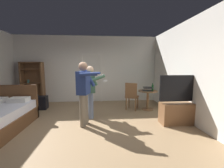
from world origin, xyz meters
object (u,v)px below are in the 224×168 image
(bookshelf, at_px, (33,81))
(side_table, at_px, (148,97))
(person_blue_shirt, at_px, (84,89))
(bottle_on_table, at_px, (153,88))
(suitcase_dark, at_px, (39,103))
(tv_flatscreen, at_px, (180,109))
(person_striped_shirt, at_px, (91,88))
(wooden_chair, at_px, (132,95))
(laptop, at_px, (147,89))

(bookshelf, height_order, side_table, bookshelf)
(person_blue_shirt, bearing_deg, bottle_on_table, 26.56)
(bottle_on_table, distance_m, suitcase_dark, 4.16)
(tv_flatscreen, bearing_deg, side_table, 109.31)
(bookshelf, xyz_separation_m, suitcase_dark, (0.57, -0.87, -0.71))
(tv_flatscreen, distance_m, person_striped_shirt, 2.62)
(bookshelf, distance_m, bottle_on_table, 4.85)
(side_table, distance_m, bottle_on_table, 0.37)
(tv_flatscreen, distance_m, wooden_chair, 1.71)
(bookshelf, bearing_deg, wooden_chair, -17.65)
(bottle_on_table, relative_size, person_blue_shirt, 0.16)
(side_table, xyz_separation_m, wooden_chair, (-0.59, -0.00, 0.07))
(wooden_chair, bearing_deg, bookshelf, 162.35)
(tv_flatscreen, bearing_deg, bookshelf, 152.62)
(side_table, bearing_deg, person_blue_shirt, -150.30)
(side_table, bearing_deg, bookshelf, 164.54)
(wooden_chair, xyz_separation_m, suitcase_dark, (-3.36, 0.38, -0.31))
(bookshelf, relative_size, person_blue_shirt, 1.04)
(bottle_on_table, bearing_deg, suitcase_dark, 173.58)
(laptop, relative_size, suitcase_dark, 0.66)
(person_blue_shirt, bearing_deg, wooden_chair, 38.26)
(tv_flatscreen, relative_size, person_blue_shirt, 0.80)
(tv_flatscreen, xyz_separation_m, person_blue_shirt, (-2.60, 0.12, 0.56))
(laptop, height_order, suitcase_dark, laptop)
(bookshelf, distance_m, laptop, 4.67)
(tv_flatscreen, relative_size, side_table, 1.91)
(laptop, relative_size, wooden_chair, 0.36)
(laptop, distance_m, person_striped_shirt, 2.05)
(laptop, bearing_deg, tv_flatscreen, -68.78)
(suitcase_dark, bearing_deg, laptop, -9.68)
(bottle_on_table, bearing_deg, side_table, 150.26)
(tv_flatscreen, relative_size, laptop, 3.77)
(person_striped_shirt, bearing_deg, bookshelf, 143.52)
(laptop, bearing_deg, bottle_on_table, -12.02)
(side_table, distance_m, suitcase_dark, 3.97)
(suitcase_dark, bearing_deg, wooden_chair, -9.98)
(bookshelf, height_order, laptop, bookshelf)
(laptop, xyz_separation_m, bottle_on_table, (0.17, -0.04, 0.06))
(wooden_chair, relative_size, person_striped_shirt, 0.63)
(bottle_on_table, bearing_deg, person_blue_shirt, -153.44)
(side_table, height_order, suitcase_dark, side_table)
(person_blue_shirt, xyz_separation_m, suitcase_dark, (-1.82, 1.60, -0.73))
(side_table, height_order, person_blue_shirt, person_blue_shirt)
(laptop, height_order, wooden_chair, wooden_chair)
(wooden_chair, bearing_deg, person_striped_shirt, -156.46)
(bottle_on_table, distance_m, wooden_chair, 0.78)
(bookshelf, xyz_separation_m, tv_flatscreen, (4.99, -2.58, -0.54))
(laptop, distance_m, wooden_chair, 0.60)
(side_table, distance_m, person_striped_shirt, 2.14)
(person_blue_shirt, bearing_deg, suitcase_dark, 138.67)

